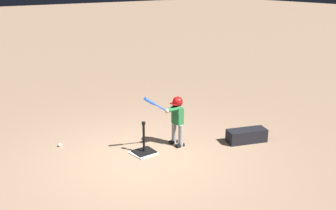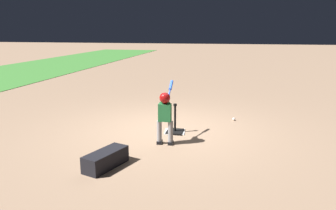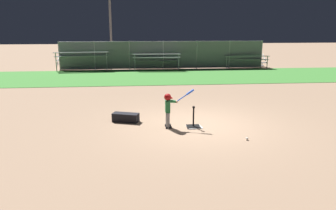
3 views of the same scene
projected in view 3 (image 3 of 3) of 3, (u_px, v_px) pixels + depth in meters
name	position (u px, v px, depth m)	size (l,w,h in m)	color
ground_plane	(198.00, 125.00, 10.28)	(90.00, 90.00, 0.00)	#93755B
grass_outfield_strip	(168.00, 76.00, 19.82)	(56.00, 6.01, 0.02)	#3D7F33
backstop_fence	(163.00, 54.00, 22.94)	(14.31, 0.08, 1.95)	#9E9EA3
home_plate	(194.00, 127.00, 10.03)	(0.44, 0.44, 0.02)	white
batting_tee	(193.00, 124.00, 10.00)	(0.40, 0.36, 0.66)	black
batter_child	(169.00, 106.00, 9.85)	(0.91, 0.33, 1.18)	gray
baseball	(247.00, 139.00, 8.89)	(0.07, 0.07, 0.07)	white
bleachers_left_center	(83.00, 60.00, 22.93)	(3.74, 2.77, 1.30)	#93969E
bleachers_center	(156.00, 61.00, 23.07)	(3.32, 2.41, 1.16)	#93969E
bleachers_far_right	(245.00, 61.00, 23.95)	(3.29, 1.95, 0.93)	#93969E
equipment_bag	(126.00, 117.00, 10.56)	(0.84, 0.32, 0.28)	black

